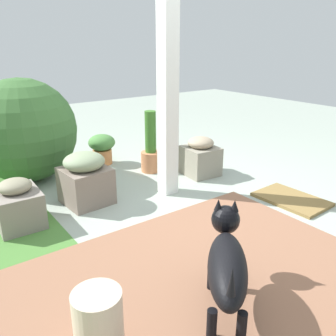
# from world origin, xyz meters

# --- Properties ---
(ground_plane) EXTENTS (12.00, 12.00, 0.00)m
(ground_plane) POSITION_xyz_m (0.00, 0.00, 0.00)
(ground_plane) COLOR #97A396
(brick_path) EXTENTS (1.80, 2.40, 0.02)m
(brick_path) POSITION_xyz_m (-0.90, 0.60, 0.01)
(brick_path) COLOR #8B5D45
(brick_path) RESTS_ON ground
(porch_pillar) EXTENTS (0.15, 0.15, 2.58)m
(porch_pillar) POSITION_xyz_m (0.41, -0.10, 1.29)
(porch_pillar) COLOR white
(porch_pillar) RESTS_ON ground
(stone_planter_nearest) EXTENTS (0.39, 0.37, 0.43)m
(stone_planter_nearest) POSITION_xyz_m (0.60, -0.69, 0.20)
(stone_planter_nearest) COLOR gray
(stone_planter_nearest) RESTS_ON ground
(stone_planter_mid) EXTENTS (0.43, 0.42, 0.48)m
(stone_planter_mid) POSITION_xyz_m (0.66, 0.64, 0.24)
(stone_planter_mid) COLOR slate
(stone_planter_mid) RESTS_ON ground
(stone_planter_far) EXTENTS (0.42, 0.35, 0.40)m
(stone_planter_far) POSITION_xyz_m (0.58, 1.26, 0.18)
(stone_planter_far) COLOR gray
(stone_planter_far) RESTS_ON ground
(round_shrub) EXTENTS (1.07, 1.07, 1.07)m
(round_shrub) POSITION_xyz_m (1.57, 0.89, 0.54)
(round_shrub) COLOR #36612F
(round_shrub) RESTS_ON ground
(terracotta_pot_tall) EXTENTS (0.22, 0.22, 0.69)m
(terracotta_pot_tall) POSITION_xyz_m (1.01, -0.30, 0.25)
(terracotta_pot_tall) COLOR #C5794F
(terracotta_pot_tall) RESTS_ON ground
(terracotta_pot_broad) EXTENTS (0.32, 0.32, 0.36)m
(terracotta_pot_broad) POSITION_xyz_m (1.58, 0.03, 0.21)
(terracotta_pot_broad) COLOR #C57A46
(terracotta_pot_broad) RESTS_ON ground
(terracotta_pot_spiky) EXTENTS (0.22, 0.22, 0.54)m
(terracotta_pot_spiky) POSITION_xyz_m (1.68, -0.99, 0.25)
(terracotta_pot_spiky) COLOR #9B5A3E
(terracotta_pot_spiky) RESTS_ON ground
(dog) EXTENTS (0.65, 0.62, 0.52)m
(dog) POSITION_xyz_m (-1.08, 0.60, 0.30)
(dog) COLOR black
(dog) RESTS_ON ground
(ceramic_urn) EXTENTS (0.23, 0.23, 0.38)m
(ceramic_urn) POSITION_xyz_m (-1.00, 1.31, 0.19)
(ceramic_urn) COLOR beige
(ceramic_urn) RESTS_ON ground
(doormat) EXTENTS (0.64, 0.44, 0.03)m
(doormat) POSITION_xyz_m (-0.44, -0.91, 0.01)
(doormat) COLOR olive
(doormat) RESTS_ON ground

